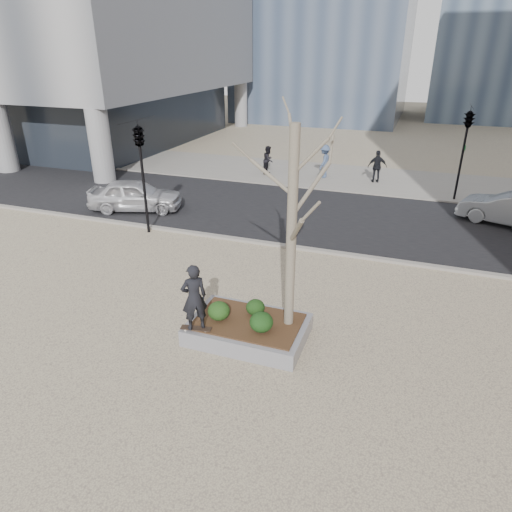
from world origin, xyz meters
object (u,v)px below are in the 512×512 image
(skateboarder, at_px, (194,298))
(police_car, at_px, (135,195))
(planter, at_px, (248,329))
(skateboard, at_px, (196,329))

(skateboarder, bearing_deg, police_car, -89.89)
(planter, height_order, police_car, police_car)
(skateboard, bearing_deg, planter, 24.82)
(skateboard, bearing_deg, skateboarder, -10.95)
(planter, bearing_deg, skateboarder, -144.23)
(skateboard, relative_size, skateboarder, 0.44)
(planter, xyz_separation_m, police_car, (-8.50, 7.79, 0.51))
(skateboarder, bearing_deg, planter, 175.13)
(skateboard, bearing_deg, police_car, 119.81)
(skateboard, relative_size, police_car, 0.19)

